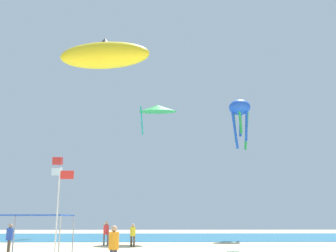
# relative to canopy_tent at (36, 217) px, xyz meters

# --- Properties ---
(ocean_strip) EXTENTS (110.00, 19.63, 0.03)m
(ocean_strip) POSITION_rel_canopy_tent_xyz_m (8.72, 23.73, -2.11)
(ocean_strip) COLOR #1E6B93
(ocean_strip) RESTS_ON ground
(canopy_tent) EXTENTS (3.37, 3.09, 2.23)m
(canopy_tent) POSITION_rel_canopy_tent_xyz_m (0.00, 0.00, 0.00)
(canopy_tent) COLOR #B2B2B7
(canopy_tent) RESTS_ON ground
(person_near_tent) EXTENTS (0.39, 0.39, 1.66)m
(person_near_tent) POSITION_rel_canopy_tent_xyz_m (4.53, 8.43, -1.15)
(person_near_tent) COLOR brown
(person_near_tent) RESTS_ON ground
(person_leftmost) EXTENTS (0.44, 0.43, 1.80)m
(person_leftmost) POSITION_rel_canopy_tent_xyz_m (2.40, 9.71, -1.07)
(person_leftmost) COLOR slate
(person_leftmost) RESTS_ON ground
(person_central) EXTENTS (0.41, 0.46, 1.74)m
(person_central) POSITION_rel_canopy_tent_xyz_m (-2.25, 2.53, -1.10)
(person_central) COLOR brown
(person_central) RESTS_ON ground
(person_far_shore) EXTENTS (0.42, 0.45, 1.76)m
(person_far_shore) POSITION_rel_canopy_tent_xyz_m (4.63, -4.53, -1.09)
(person_far_shore) COLOR #33384C
(person_far_shore) RESTS_ON ground
(banner_flag) EXTENTS (0.61, 0.06, 3.97)m
(banner_flag) POSITION_rel_canopy_tent_xyz_m (2.42, -4.93, 0.24)
(banner_flag) COLOR silver
(banner_flag) RESTS_ON ground
(kite_octopus_blue) EXTENTS (2.79, 2.79, 5.60)m
(kite_octopus_blue) POSITION_rel_canopy_tent_xyz_m (15.40, 20.14, 11.68)
(kite_octopus_blue) COLOR blue
(kite_delta_green) EXTENTS (4.15, 4.20, 3.14)m
(kite_delta_green) POSITION_rel_canopy_tent_xyz_m (6.27, 15.84, 10.54)
(kite_delta_green) COLOR green
(kite_box_red) EXTENTS (0.97, 1.09, 2.15)m
(kite_box_red) POSITION_rel_canopy_tent_xyz_m (-4.81, 21.52, 5.51)
(kite_box_red) COLOR red
(kite_inflatable_yellow) EXTENTS (7.74, 3.38, 2.80)m
(kite_inflatable_yellow) POSITION_rel_canopy_tent_xyz_m (1.92, 8.37, 12.91)
(kite_inflatable_yellow) COLOR yellow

